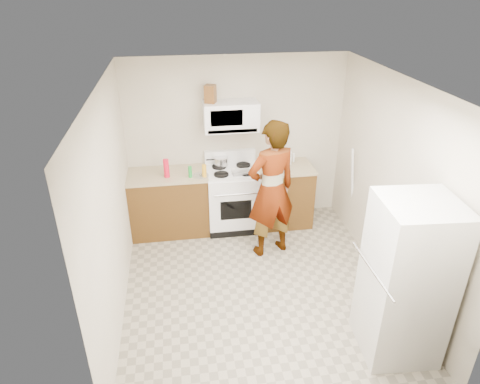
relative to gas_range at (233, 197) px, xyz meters
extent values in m
plane|color=gray|center=(0.10, -1.48, -0.49)|extent=(3.60, 3.60, 0.00)
cube|color=beige|center=(0.10, 0.31, 0.76)|extent=(3.20, 0.02, 2.50)
cube|color=beige|center=(1.69, -1.48, 0.76)|extent=(0.02, 3.60, 2.50)
cube|color=#553C14|center=(-0.94, 0.01, -0.04)|extent=(1.12, 0.62, 0.90)
cube|color=tan|center=(-0.94, 0.01, 0.43)|extent=(1.14, 0.64, 0.03)
cube|color=#553C14|center=(0.78, 0.01, -0.04)|extent=(0.80, 0.62, 0.90)
cube|color=tan|center=(0.78, 0.01, 0.43)|extent=(0.82, 0.64, 0.03)
cube|color=white|center=(0.00, -0.01, -0.04)|extent=(0.76, 0.65, 0.90)
cube|color=white|center=(0.00, -0.01, 0.43)|extent=(0.76, 0.62, 0.03)
cube|color=white|center=(0.00, 0.28, 0.54)|extent=(0.76, 0.08, 0.20)
cube|color=white|center=(0.00, 0.13, 1.21)|extent=(0.76, 0.38, 0.40)
imported|color=tan|center=(0.41, -0.75, 0.47)|extent=(0.80, 0.65, 1.90)
cube|color=white|center=(1.32, -2.62, 0.36)|extent=(0.75, 0.75, 1.70)
cylinder|color=white|center=(0.82, 0.09, 0.55)|extent=(0.20, 0.20, 0.19)
cube|color=brown|center=(-0.28, 0.13, 1.53)|extent=(0.18, 0.18, 0.24)
cylinder|color=silver|center=(-0.15, 0.16, 0.52)|extent=(0.25, 0.25, 0.11)
cube|color=white|center=(0.10, -0.14, 0.47)|extent=(0.26, 0.17, 0.05)
cylinder|color=red|center=(-0.94, -0.10, 0.58)|extent=(0.10, 0.10, 0.26)
cylinder|color=gold|center=(-0.42, -0.18, 0.54)|extent=(0.07, 0.07, 0.18)
cylinder|color=#1A902E|center=(-0.61, -0.16, 0.53)|extent=(0.06, 0.06, 0.16)
cylinder|color=white|center=(-0.47, -0.14, 0.46)|extent=(0.25, 0.25, 0.01)
cylinder|color=white|center=(1.69, -0.40, 0.19)|extent=(0.25, 0.19, 1.34)
camera|label=1|loc=(-0.75, -5.60, 2.99)|focal=32.00mm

